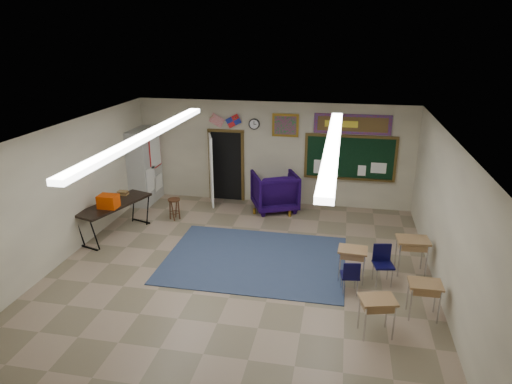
% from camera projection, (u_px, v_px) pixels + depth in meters
% --- Properties ---
extents(floor, '(9.00, 9.00, 0.00)m').
position_uv_depth(floor, '(238.00, 276.00, 9.58)').
color(floor, gray).
rests_on(floor, ground).
extents(back_wall, '(8.00, 0.04, 3.00)m').
position_uv_depth(back_wall, '(273.00, 154.00, 13.24)').
color(back_wall, beige).
rests_on(back_wall, floor).
extents(front_wall, '(8.00, 0.04, 3.00)m').
position_uv_depth(front_wall, '(142.00, 363.00, 4.92)').
color(front_wall, beige).
rests_on(front_wall, floor).
extents(left_wall, '(0.04, 9.00, 3.00)m').
position_uv_depth(left_wall, '(56.00, 197.00, 9.80)').
color(left_wall, beige).
rests_on(left_wall, floor).
extents(right_wall, '(0.04, 9.00, 3.00)m').
position_uv_depth(right_wall, '(450.00, 226.00, 8.35)').
color(right_wall, beige).
rests_on(right_wall, floor).
extents(ceiling, '(8.00, 9.00, 0.04)m').
position_uv_depth(ceiling, '(236.00, 136.00, 8.57)').
color(ceiling, silver).
rests_on(ceiling, back_wall).
extents(area_rug, '(4.00, 3.00, 0.02)m').
position_uv_depth(area_rug, '(255.00, 259.00, 10.28)').
color(area_rug, '#2D3A55').
rests_on(area_rug, floor).
extents(fluorescent_strips, '(3.86, 6.00, 0.10)m').
position_uv_depth(fluorescent_strips, '(236.00, 140.00, 8.59)').
color(fluorescent_strips, white).
rests_on(fluorescent_strips, ceiling).
extents(doorway, '(1.10, 0.89, 2.16)m').
position_uv_depth(doorway, '(222.00, 167.00, 13.52)').
color(doorway, black).
rests_on(doorway, back_wall).
extents(chalkboard, '(2.55, 0.14, 1.30)m').
position_uv_depth(chalkboard, '(350.00, 159.00, 12.82)').
color(chalkboard, '#503A17').
rests_on(chalkboard, back_wall).
extents(bulletin_board, '(2.10, 0.05, 0.55)m').
position_uv_depth(bulletin_board, '(352.00, 124.00, 12.49)').
color(bulletin_board, '#9D1D0D').
rests_on(bulletin_board, back_wall).
extents(framed_art_print, '(0.75, 0.05, 0.65)m').
position_uv_depth(framed_art_print, '(285.00, 125.00, 12.86)').
color(framed_art_print, olive).
rests_on(framed_art_print, back_wall).
extents(wall_clock, '(0.32, 0.05, 0.32)m').
position_uv_depth(wall_clock, '(254.00, 124.00, 13.02)').
color(wall_clock, black).
rests_on(wall_clock, back_wall).
extents(wall_flags, '(1.16, 0.06, 0.70)m').
position_uv_depth(wall_flags, '(225.00, 119.00, 13.10)').
color(wall_flags, red).
rests_on(wall_flags, back_wall).
extents(storage_cabinet, '(0.59, 1.25, 2.20)m').
position_uv_depth(storage_cabinet, '(145.00, 166.00, 13.44)').
color(storage_cabinet, '#A3A39F').
rests_on(storage_cabinet, floor).
extents(wingback_armchair, '(1.57, 1.58, 1.10)m').
position_uv_depth(wingback_armchair, '(275.00, 191.00, 13.01)').
color(wingback_armchair, '#140533').
rests_on(wingback_armchair, floor).
extents(student_chair_reading, '(0.43, 0.43, 0.81)m').
position_uv_depth(student_chair_reading, '(268.00, 195.00, 13.08)').
color(student_chair_reading, black).
rests_on(student_chair_reading, floor).
extents(student_chair_desk_a, '(0.41, 0.41, 0.73)m').
position_uv_depth(student_chair_desk_a, '(350.00, 276.00, 8.88)').
color(student_chair_desk_a, black).
rests_on(student_chair_desk_a, floor).
extents(student_chair_desk_b, '(0.48, 0.48, 0.81)m').
position_uv_depth(student_chair_desk_b, '(383.00, 266.00, 9.19)').
color(student_chair_desk_b, black).
rests_on(student_chair_desk_b, floor).
extents(student_desk_front_left, '(0.61, 0.48, 0.70)m').
position_uv_depth(student_desk_front_left, '(352.00, 263.00, 9.34)').
color(student_desk_front_left, '#9D6E49').
rests_on(student_desk_front_left, floor).
extents(student_desk_front_right, '(0.69, 0.54, 0.79)m').
position_uv_depth(student_desk_front_right, '(411.00, 254.00, 9.59)').
color(student_desk_front_right, '#9D6E49').
rests_on(student_desk_front_right, floor).
extents(student_desk_back_left, '(0.67, 0.57, 0.70)m').
position_uv_depth(student_desk_back_left, '(376.00, 314.00, 7.64)').
color(student_desk_back_left, '#9D6E49').
rests_on(student_desk_back_left, floor).
extents(student_desk_back_right, '(0.59, 0.44, 0.69)m').
position_uv_depth(student_desk_back_right, '(424.00, 298.00, 8.12)').
color(student_desk_back_right, '#9D6E49').
rests_on(student_desk_back_right, floor).
extents(folding_table, '(1.26, 2.15, 1.16)m').
position_uv_depth(folding_table, '(115.00, 218.00, 11.39)').
color(folding_table, black).
rests_on(folding_table, floor).
extents(wooden_stool, '(0.33, 0.33, 0.59)m').
position_uv_depth(wooden_stool, '(174.00, 209.00, 12.38)').
color(wooden_stool, '#4C2816').
rests_on(wooden_stool, floor).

